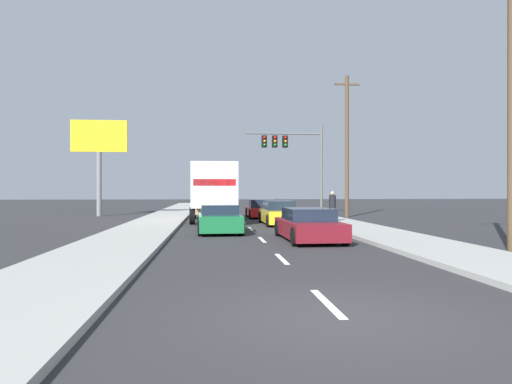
% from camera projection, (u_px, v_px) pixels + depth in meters
% --- Properties ---
extents(ground_plane, '(140.00, 140.00, 0.00)m').
position_uv_depth(ground_plane, '(240.00, 218.00, 31.67)').
color(ground_plane, '#2B2B2D').
extents(sidewalk_right, '(2.94, 80.00, 0.14)m').
position_uv_depth(sidewalk_right, '(331.00, 221.00, 27.17)').
color(sidewalk_right, '#9E9E99').
rests_on(sidewalk_right, ground_plane).
extents(sidewalk_left, '(2.94, 80.00, 0.14)m').
position_uv_depth(sidewalk_left, '(156.00, 222.00, 26.22)').
color(sidewalk_left, '#9E9E99').
rests_on(sidewalk_left, ground_plane).
extents(lane_markings, '(0.14, 57.00, 0.01)m').
position_uv_depth(lane_markings, '(241.00, 219.00, 30.09)').
color(lane_markings, silver).
rests_on(lane_markings, ground_plane).
extents(box_truck, '(2.79, 8.17, 3.39)m').
position_uv_depth(box_truck, '(213.00, 189.00, 27.85)').
color(box_truck, white).
rests_on(box_truck, ground_plane).
extents(car_green, '(2.04, 4.27, 1.25)m').
position_uv_depth(car_green, '(219.00, 220.00, 20.66)').
color(car_green, '#196B38').
rests_on(car_green, ground_plane).
extents(car_red, '(2.00, 4.20, 1.26)m').
position_uv_depth(car_red, '(262.00, 210.00, 32.01)').
color(car_red, red).
rests_on(car_red, ground_plane).
extents(car_yellow, '(1.87, 4.54, 1.31)m').
position_uv_depth(car_yellow, '(279.00, 214.00, 25.59)').
color(car_yellow, yellow).
rests_on(car_yellow, ground_plane).
extents(car_maroon, '(2.03, 4.62, 1.20)m').
position_uv_depth(car_maroon, '(309.00, 225.00, 17.42)').
color(car_maroon, maroon).
rests_on(car_maroon, ground_plane).
extents(traffic_signal_mast, '(6.31, 0.69, 7.28)m').
position_uv_depth(traffic_signal_mast, '(288.00, 148.00, 37.88)').
color(traffic_signal_mast, '#595B56').
rests_on(traffic_signal_mast, ground_plane).
extents(utility_pole_near, '(1.80, 0.28, 9.63)m').
position_uv_depth(utility_pole_near, '(512.00, 91.00, 14.35)').
color(utility_pole_near, brown).
rests_on(utility_pole_near, ground_plane).
extents(utility_pole_mid, '(1.80, 0.28, 9.96)m').
position_uv_depth(utility_pole_mid, '(347.00, 145.00, 32.74)').
color(utility_pole_mid, brown).
rests_on(utility_pole_mid, ground_plane).
extents(roadside_billboard, '(4.05, 0.36, 7.05)m').
position_uv_depth(roadside_billboard, '(99.00, 148.00, 34.12)').
color(roadside_billboard, slate).
rests_on(roadside_billboard, ground_plane).
extents(pedestrian_near_corner, '(0.38, 0.38, 1.69)m').
position_uv_depth(pedestrian_near_corner, '(332.00, 206.00, 25.91)').
color(pedestrian_near_corner, '#3F3F42').
rests_on(pedestrian_near_corner, sidewalk_right).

